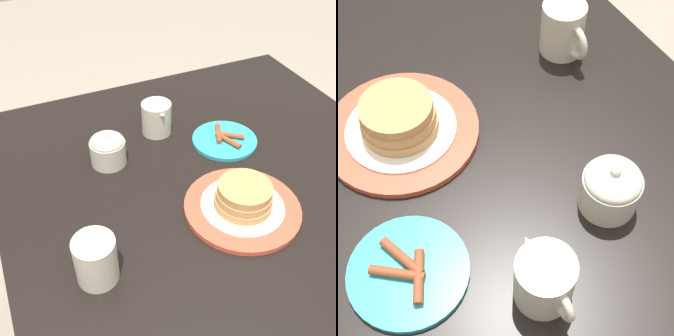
% 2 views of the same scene
% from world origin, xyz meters
% --- Properties ---
extents(ground_plane, '(8.00, 8.00, 0.00)m').
position_xyz_m(ground_plane, '(0.00, 0.00, 0.00)').
color(ground_plane, gray).
extents(dining_table, '(1.34, 1.03, 0.74)m').
position_xyz_m(dining_table, '(0.00, 0.00, 0.63)').
color(dining_table, black).
rests_on(dining_table, ground_plane).
extents(pancake_plate, '(0.26, 0.26, 0.07)m').
position_xyz_m(pancake_plate, '(0.03, 0.00, 0.76)').
color(pancake_plate, '#DB5138').
rests_on(pancake_plate, dining_table).
extents(side_plate_bacon, '(0.17, 0.17, 0.02)m').
position_xyz_m(side_plate_bacon, '(0.27, -0.09, 0.75)').
color(side_plate_bacon, '#2DADBC').
rests_on(side_plate_bacon, dining_table).
extents(coffee_mug, '(0.12, 0.08, 0.10)m').
position_xyz_m(coffee_mug, '(-0.01, 0.35, 0.79)').
color(coffee_mug, beige).
rests_on(coffee_mug, dining_table).
extents(creamer_pitcher, '(0.12, 0.08, 0.10)m').
position_xyz_m(creamer_pitcher, '(0.39, 0.06, 0.79)').
color(creamer_pitcher, beige).
rests_on(creamer_pitcher, dining_table).
extents(sugar_bowl, '(0.09, 0.09, 0.09)m').
position_xyz_m(sugar_bowl, '(0.31, 0.22, 0.78)').
color(sugar_bowl, beige).
rests_on(sugar_bowl, dining_table).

